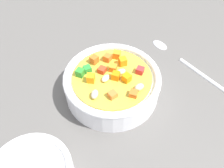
% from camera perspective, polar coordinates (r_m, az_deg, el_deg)
% --- Properties ---
extents(ground_plane, '(1.40, 1.40, 0.02)m').
position_cam_1_polar(ground_plane, '(0.44, 0.00, -2.88)').
color(ground_plane, '#565451').
extents(soup_bowl_main, '(0.17, 0.17, 0.06)m').
position_cam_1_polar(soup_bowl_main, '(0.41, -0.01, 0.25)').
color(soup_bowl_main, white).
rests_on(soup_bowl_main, ground_plane).
extents(spoon, '(0.19, 0.08, 0.01)m').
position_cam_1_polar(spoon, '(0.51, 16.81, 6.02)').
color(spoon, silver).
rests_on(spoon, ground_plane).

